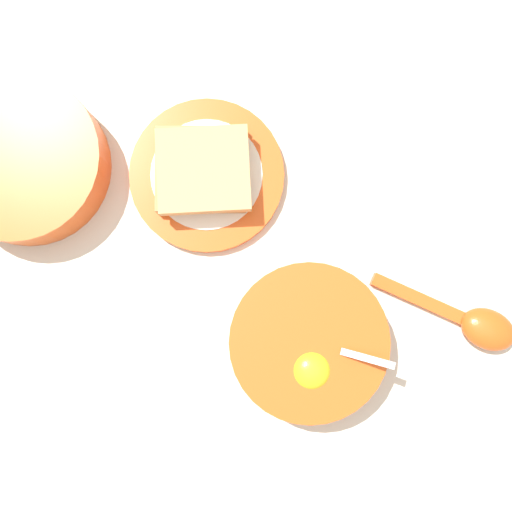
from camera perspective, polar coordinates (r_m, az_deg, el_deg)
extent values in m
plane|color=beige|center=(0.66, 0.97, -4.92)|extent=(3.00, 3.00, 0.00)
cylinder|color=#DB5119|center=(0.64, 4.93, -8.08)|extent=(0.16, 0.16, 0.05)
cylinder|color=white|center=(0.63, 4.97, -8.11)|extent=(0.13, 0.13, 0.02)
ellipsoid|color=yellow|center=(0.62, 5.30, -10.78)|extent=(0.04, 0.04, 0.02)
cylinder|color=black|center=(0.62, 6.54, -8.70)|extent=(0.04, 0.04, 0.00)
ellipsoid|color=silver|center=(0.62, 6.62, -8.58)|extent=(0.03, 0.02, 0.01)
cube|color=silver|center=(0.60, 10.58, -9.57)|extent=(0.03, 0.05, 0.03)
cylinder|color=#DB5119|center=(0.67, -4.69, 7.64)|extent=(0.17, 0.17, 0.01)
cylinder|color=white|center=(0.66, -4.74, 7.75)|extent=(0.12, 0.12, 0.00)
cube|color=tan|center=(0.65, -5.26, 8.18)|extent=(0.11, 0.11, 0.02)
cube|color=tan|center=(0.63, -5.01, 8.13)|extent=(0.10, 0.11, 0.02)
ellipsoid|color=#DB5119|center=(0.69, 21.22, -6.53)|extent=(0.07, 0.07, 0.03)
cube|color=#DB5119|center=(0.67, 15.24, -3.99)|extent=(0.07, 0.10, 0.01)
cylinder|color=#DB5119|center=(0.69, -21.30, 8.36)|extent=(0.18, 0.18, 0.05)
cylinder|color=white|center=(0.68, -21.79, 8.64)|extent=(0.15, 0.15, 0.02)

